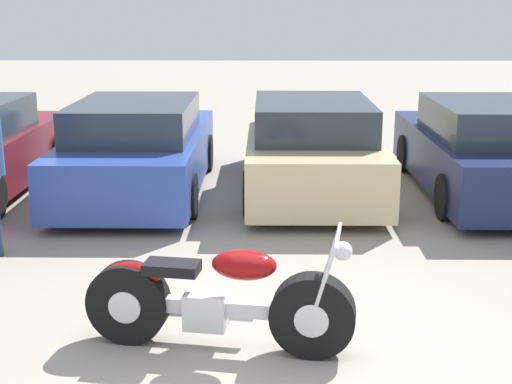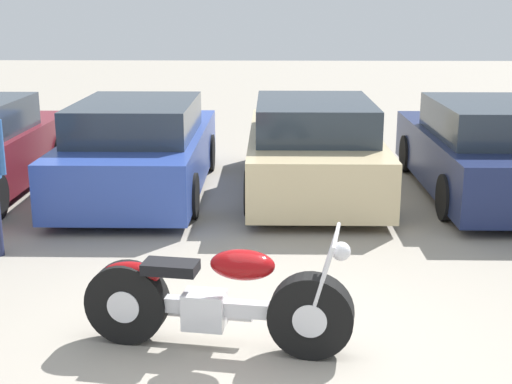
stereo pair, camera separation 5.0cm
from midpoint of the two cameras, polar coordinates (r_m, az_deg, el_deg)
ground_plane at (r=5.93m, az=1.08°, el=-12.48°), size 60.00×60.00×0.00m
motorcycle at (r=5.80m, az=-3.15°, el=-8.65°), size 2.20×0.77×1.03m
parked_car_blue at (r=10.61m, az=-9.10°, el=3.37°), size 1.93×4.47×1.38m
parked_car_champagne at (r=10.59m, az=4.69°, el=3.49°), size 1.93×4.47×1.38m
parked_car_navy at (r=10.90m, az=18.18°, el=3.12°), size 1.93×4.47×1.38m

